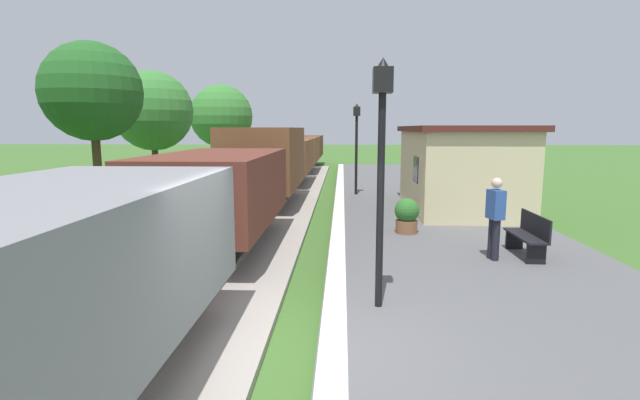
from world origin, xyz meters
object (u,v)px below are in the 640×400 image
(freight_train, at_px, (277,163))
(lamp_post_near, at_px, (382,139))
(bench_down_platform, at_px, (434,180))
(lamp_post_far, at_px, (357,132))
(person_waiting, at_px, (495,215))
(bench_near_hut, at_px, (529,235))
(potted_planter, at_px, (407,215))
(tree_field_distant, at_px, (221,116))
(tree_trackside_far, at_px, (92,92))
(station_hut, at_px, (459,168))
(tree_field_left, at_px, (153,111))

(freight_train, relative_size, lamp_post_near, 10.59)
(bench_down_platform, relative_size, lamp_post_near, 0.41)
(lamp_post_far, bearing_deg, freight_train, 158.35)
(lamp_post_far, bearing_deg, person_waiting, -74.88)
(freight_train, bearing_deg, bench_near_hut, -57.15)
(potted_planter, height_order, lamp_post_far, lamp_post_far)
(bench_near_hut, height_order, tree_field_distant, tree_field_distant)
(freight_train, xyz_separation_m, lamp_post_near, (3.47, -13.63, 1.35))
(person_waiting, relative_size, lamp_post_near, 0.46)
(person_waiting, relative_size, lamp_post_far, 0.46)
(person_waiting, relative_size, potted_planter, 1.87)
(lamp_post_near, relative_size, tree_trackside_far, 0.64)
(person_waiting, relative_size, tree_trackside_far, 0.30)
(lamp_post_far, bearing_deg, tree_field_distant, 129.44)
(bench_near_hut, bearing_deg, lamp_post_near, -138.68)
(station_hut, height_order, tree_trackside_far, tree_trackside_far)
(person_waiting, height_order, potted_planter, person_waiting)
(lamp_post_near, xyz_separation_m, tree_trackside_far, (-8.78, 8.34, 1.32))
(station_hut, distance_m, tree_field_distant, 17.62)
(lamp_post_near, bearing_deg, freight_train, 104.28)
(bench_near_hut, xyz_separation_m, tree_trackside_far, (-12.18, 5.35, 3.40))
(person_waiting, xyz_separation_m, tree_field_distant, (-10.67, 19.39, 2.52))
(bench_down_platform, xyz_separation_m, lamp_post_near, (-3.40, -13.40, 2.08))
(bench_near_hut, height_order, person_waiting, person_waiting)
(bench_down_platform, height_order, tree_field_distant, tree_field_distant)
(potted_planter, xyz_separation_m, lamp_post_far, (-1.12, 7.15, 2.08))
(potted_planter, bearing_deg, tree_field_distant, 118.46)
(tree_field_distant, bearing_deg, person_waiting, -61.17)
(potted_planter, relative_size, tree_trackside_far, 0.16)
(station_hut, xyz_separation_m, potted_planter, (-2.21, -3.72, -0.93))
(potted_planter, bearing_deg, lamp_post_far, 98.87)
(lamp_post_far, distance_m, tree_field_distant, 12.77)
(bench_down_platform, xyz_separation_m, lamp_post_far, (-3.40, -1.15, 2.08))
(freight_train, xyz_separation_m, bench_near_hut, (6.87, -10.64, -0.73))
(lamp_post_near, bearing_deg, person_waiting, 46.35)
(lamp_post_near, bearing_deg, tree_field_left, 123.11)
(potted_planter, bearing_deg, tree_trackside_far, 161.87)
(freight_train, distance_m, tree_trackside_far, 7.95)
(person_waiting, bearing_deg, bench_near_hut, -173.09)
(station_hut, distance_m, bench_down_platform, 4.67)
(potted_planter, distance_m, tree_trackside_far, 10.95)
(freight_train, distance_m, person_waiting, 12.49)
(freight_train, distance_m, tree_field_distant, 9.90)
(lamp_post_near, bearing_deg, lamp_post_far, 90.00)
(bench_near_hut, distance_m, tree_field_distant, 22.49)
(bench_near_hut, distance_m, lamp_post_far, 10.09)
(station_hut, bearing_deg, freight_train, 144.74)
(bench_down_platform, bearing_deg, person_waiting, -94.39)
(tree_trackside_far, height_order, tree_field_left, tree_trackside_far)
(bench_near_hut, relative_size, lamp_post_far, 0.41)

